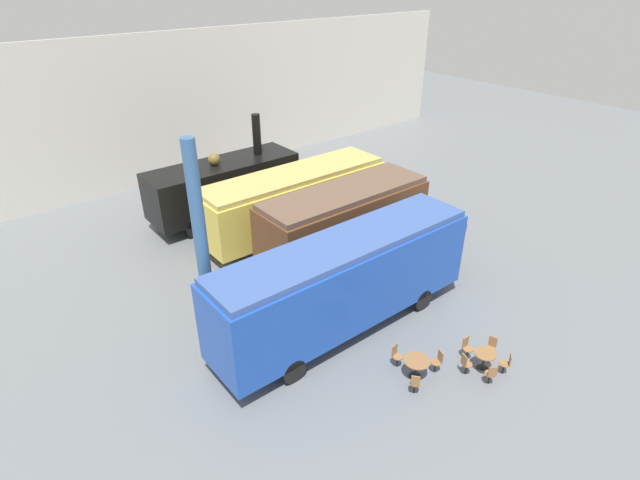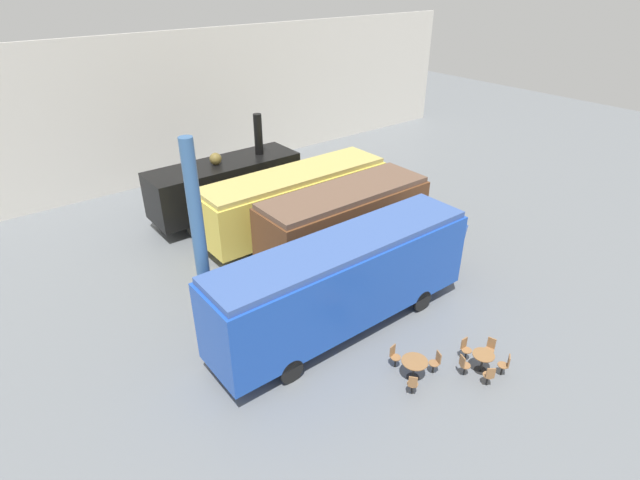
% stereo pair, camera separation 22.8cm
% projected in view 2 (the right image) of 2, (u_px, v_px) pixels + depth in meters
% --- Properties ---
extents(ground_plane, '(80.00, 80.00, 0.00)m').
position_uv_depth(ground_plane, '(360.00, 268.00, 23.16)').
color(ground_plane, slate).
extents(backdrop_wall, '(44.00, 0.15, 9.00)m').
position_uv_depth(backdrop_wall, '(197.00, 105.00, 31.87)').
color(backdrop_wall, silver).
rests_on(backdrop_wall, ground_plane).
extents(steam_locomotive, '(8.25, 2.61, 5.35)m').
position_uv_depth(steam_locomotive, '(226.00, 184.00, 27.13)').
color(steam_locomotive, black).
rests_on(steam_locomotive, ground_plane).
extents(passenger_coach_vintage, '(10.01, 2.71, 3.35)m').
position_uv_depth(passenger_coach_vintage, '(295.00, 198.00, 25.31)').
color(passenger_coach_vintage, '#E0C64C').
rests_on(passenger_coach_vintage, ground_plane).
extents(passenger_coach_wooden, '(8.18, 2.73, 3.67)m').
position_uv_depth(passenger_coach_wooden, '(344.00, 219.00, 22.65)').
color(passenger_coach_wooden, brown).
rests_on(passenger_coach_wooden, ground_plane).
extents(streamlined_locomotive, '(12.77, 2.48, 3.83)m').
position_uv_depth(streamlined_locomotive, '(358.00, 273.00, 18.77)').
color(streamlined_locomotive, blue).
rests_on(streamlined_locomotive, ground_plane).
extents(cafe_table_near, '(0.90, 0.90, 0.73)m').
position_uv_depth(cafe_table_near, '(414.00, 364.00, 16.75)').
color(cafe_table_near, black).
rests_on(cafe_table_near, ground_plane).
extents(cafe_table_mid, '(0.75, 0.75, 0.73)m').
position_uv_depth(cafe_table_mid, '(483.00, 359.00, 17.06)').
color(cafe_table_mid, black).
rests_on(cafe_table_mid, ground_plane).
extents(cafe_chair_0, '(0.41, 0.40, 0.87)m').
position_uv_depth(cafe_chair_0, '(413.00, 384.00, 16.09)').
color(cafe_chair_0, black).
rests_on(cafe_chair_0, ground_plane).
extents(cafe_chair_1, '(0.39, 0.38, 0.87)m').
position_uv_depth(cafe_chair_1, '(436.00, 361.00, 17.00)').
color(cafe_chair_1, black).
rests_on(cafe_chair_1, ground_plane).
extents(cafe_chair_2, '(0.36, 0.37, 0.87)m').
position_uv_depth(cafe_chair_2, '(394.00, 355.00, 17.28)').
color(cafe_chair_2, black).
rests_on(cafe_chair_2, ground_plane).
extents(cafe_chair_3, '(0.39, 0.37, 0.87)m').
position_uv_depth(cafe_chair_3, '(464.00, 364.00, 16.87)').
color(cafe_chair_3, black).
rests_on(cafe_chair_3, ground_plane).
extents(cafe_chair_4, '(0.40, 0.40, 0.87)m').
position_uv_depth(cafe_chair_4, '(489.00, 375.00, 16.43)').
color(cafe_chair_4, black).
rests_on(cafe_chair_4, ground_plane).
extents(cafe_chair_5, '(0.40, 0.40, 0.87)m').
position_uv_depth(cafe_chair_5, '(506.00, 364.00, 16.88)').
color(cafe_chair_5, black).
rests_on(cafe_chair_5, ground_plane).
extents(cafe_chair_6, '(0.39, 0.37, 0.87)m').
position_uv_depth(cafe_chair_6, '(490.00, 347.00, 17.61)').
color(cafe_chair_6, black).
rests_on(cafe_chair_6, ground_plane).
extents(cafe_chair_7, '(0.36, 0.36, 0.87)m').
position_uv_depth(cafe_chair_7, '(465.00, 348.00, 17.61)').
color(cafe_chair_7, black).
rests_on(cafe_chair_7, ground_plane).
extents(visitor_person, '(0.34, 0.34, 1.55)m').
position_uv_depth(visitor_person, '(345.00, 275.00, 21.08)').
color(visitor_person, '#262633').
rests_on(visitor_person, ground_plane).
extents(support_pillar, '(0.44, 0.44, 8.00)m').
position_uv_depth(support_pillar, '(201.00, 256.00, 16.33)').
color(support_pillar, '#386093').
rests_on(support_pillar, ground_plane).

